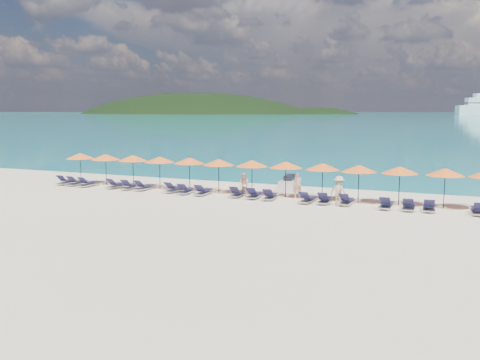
% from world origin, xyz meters
% --- Properties ---
extents(ground, '(1400.00, 1400.00, 0.00)m').
position_xyz_m(ground, '(0.00, 0.00, 0.00)').
color(ground, beige).
extents(sea, '(1600.00, 1300.00, 0.01)m').
position_xyz_m(sea, '(0.00, 660.00, 0.01)').
color(sea, '#1FA9B2').
rests_on(sea, ground).
extents(headland_main, '(374.00, 242.00, 126.50)m').
position_xyz_m(headland_main, '(-300.00, 540.00, -38.00)').
color(headland_main, black).
rests_on(headland_main, ground).
extents(headland_small, '(162.00, 126.00, 85.50)m').
position_xyz_m(headland_small, '(-150.00, 560.00, -35.00)').
color(headland_small, black).
rests_on(headland_small, ground).
extents(jetski, '(1.23, 2.75, 0.95)m').
position_xyz_m(jetski, '(1.35, 8.38, 0.39)').
color(jetski, silver).
rests_on(jetski, ground).
extents(beachgoer_a, '(0.63, 0.49, 1.54)m').
position_xyz_m(beachgoer_a, '(3.03, 4.83, 0.77)').
color(beachgoer_a, '#DBA784').
rests_on(beachgoer_a, ground).
extents(beachgoer_b, '(0.82, 0.60, 1.51)m').
position_xyz_m(beachgoer_b, '(-0.19, 4.04, 0.75)').
color(beachgoer_b, '#DBA784').
rests_on(beachgoer_b, ground).
extents(beachgoer_c, '(1.19, 0.77, 1.69)m').
position_xyz_m(beachgoer_c, '(5.90, 3.45, 0.85)').
color(beachgoer_c, '#DBA784').
rests_on(beachgoer_c, ground).
extents(umbrella_0, '(2.10, 2.10, 2.28)m').
position_xyz_m(umbrella_0, '(-13.70, 4.96, 2.02)').
color(umbrella_0, black).
rests_on(umbrella_0, ground).
extents(umbrella_1, '(2.10, 2.10, 2.28)m').
position_xyz_m(umbrella_1, '(-11.42, 4.97, 2.02)').
color(umbrella_1, black).
rests_on(umbrella_1, ground).
extents(umbrella_2, '(2.10, 2.10, 2.28)m').
position_xyz_m(umbrella_2, '(-9.13, 5.05, 2.02)').
color(umbrella_2, black).
rests_on(umbrella_2, ground).
extents(umbrella_3, '(2.10, 2.10, 2.28)m').
position_xyz_m(umbrella_3, '(-6.83, 4.89, 2.02)').
color(umbrella_3, black).
rests_on(umbrella_3, ground).
extents(umbrella_4, '(2.10, 2.10, 2.28)m').
position_xyz_m(umbrella_4, '(-4.57, 5.00, 2.02)').
color(umbrella_4, black).
rests_on(umbrella_4, ground).
extents(umbrella_5, '(2.10, 2.10, 2.28)m').
position_xyz_m(umbrella_5, '(-2.33, 4.87, 2.02)').
color(umbrella_5, black).
rests_on(umbrella_5, ground).
extents(umbrella_6, '(2.10, 2.10, 2.28)m').
position_xyz_m(umbrella_6, '(-0.05, 5.00, 2.02)').
color(umbrella_6, black).
rests_on(umbrella_6, ground).
extents(umbrella_7, '(2.10, 2.10, 2.28)m').
position_xyz_m(umbrella_7, '(2.17, 5.08, 2.02)').
color(umbrella_7, black).
rests_on(umbrella_7, ground).
extents(umbrella_8, '(2.10, 2.10, 2.28)m').
position_xyz_m(umbrella_8, '(4.53, 4.98, 2.02)').
color(umbrella_8, black).
rests_on(umbrella_8, ground).
extents(umbrella_9, '(2.10, 2.10, 2.28)m').
position_xyz_m(umbrella_9, '(6.74, 4.80, 2.02)').
color(umbrella_9, black).
rests_on(umbrella_9, ground).
extents(umbrella_10, '(2.10, 2.10, 2.28)m').
position_xyz_m(umbrella_10, '(9.00, 4.93, 2.02)').
color(umbrella_10, black).
rests_on(umbrella_10, ground).
extents(umbrella_11, '(2.10, 2.10, 2.28)m').
position_xyz_m(umbrella_11, '(11.40, 4.93, 2.02)').
color(umbrella_11, black).
rests_on(umbrella_11, ground).
extents(lounger_0, '(0.79, 1.75, 0.66)m').
position_xyz_m(lounger_0, '(-14.18, 3.90, 0.24)').
color(lounger_0, silver).
rests_on(lounger_0, ground).
extents(lounger_1, '(0.68, 1.72, 0.66)m').
position_xyz_m(lounger_1, '(-13.11, 3.76, 0.24)').
color(lounger_1, silver).
rests_on(lounger_1, ground).
extents(lounger_2, '(0.66, 1.71, 0.66)m').
position_xyz_m(lounger_2, '(-11.98, 3.65, 0.24)').
color(lounger_2, silver).
rests_on(lounger_2, ground).
extents(lounger_3, '(0.71, 1.73, 0.66)m').
position_xyz_m(lounger_3, '(-9.69, 3.82, 0.24)').
color(lounger_3, silver).
rests_on(lounger_3, ground).
extents(lounger_4, '(0.71, 1.73, 0.66)m').
position_xyz_m(lounger_4, '(-8.52, 3.77, 0.24)').
color(lounger_4, silver).
rests_on(lounger_4, ground).
extents(lounger_5, '(0.72, 1.73, 0.66)m').
position_xyz_m(lounger_5, '(-7.42, 3.80, 0.24)').
color(lounger_5, silver).
rests_on(lounger_5, ground).
extents(lounger_6, '(0.72, 1.73, 0.66)m').
position_xyz_m(lounger_6, '(-5.12, 3.87, 0.24)').
color(lounger_6, silver).
rests_on(lounger_6, ground).
extents(lounger_7, '(0.73, 1.74, 0.66)m').
position_xyz_m(lounger_7, '(-4.07, 3.61, 0.24)').
color(lounger_7, silver).
rests_on(lounger_7, ground).
extents(lounger_8, '(0.69, 1.72, 0.66)m').
position_xyz_m(lounger_8, '(-2.83, 3.60, 0.24)').
color(lounger_8, silver).
rests_on(lounger_8, ground).
extents(lounger_9, '(0.71, 1.73, 0.66)m').
position_xyz_m(lounger_9, '(-0.53, 3.83, 0.24)').
color(lounger_9, silver).
rests_on(lounger_9, ground).
extents(lounger_10, '(0.73, 1.74, 0.66)m').
position_xyz_m(lounger_10, '(0.60, 3.79, 0.24)').
color(lounger_10, silver).
rests_on(lounger_10, ground).
extents(lounger_11, '(0.79, 1.75, 0.66)m').
position_xyz_m(lounger_11, '(1.66, 3.73, 0.24)').
color(lounger_11, silver).
rests_on(lounger_11, ground).
extents(lounger_12, '(0.73, 1.74, 0.66)m').
position_xyz_m(lounger_12, '(4.04, 3.56, 0.24)').
color(lounger_12, silver).
rests_on(lounger_12, ground).
extents(lounger_13, '(0.74, 1.74, 0.66)m').
position_xyz_m(lounger_13, '(5.02, 3.72, 0.24)').
color(lounger_13, silver).
rests_on(lounger_13, ground).
extents(lounger_14, '(0.64, 1.71, 0.66)m').
position_xyz_m(lounger_14, '(6.24, 3.83, 0.24)').
color(lounger_14, silver).
rests_on(lounger_14, ground).
extents(lounger_15, '(0.66, 1.72, 0.66)m').
position_xyz_m(lounger_15, '(8.51, 3.54, 0.24)').
color(lounger_15, silver).
rests_on(lounger_15, ground).
extents(lounger_16, '(0.69, 1.72, 0.66)m').
position_xyz_m(lounger_16, '(9.71, 3.56, 0.24)').
color(lounger_16, silver).
rests_on(lounger_16, ground).
extents(lounger_17, '(0.76, 1.74, 0.66)m').
position_xyz_m(lounger_17, '(10.73, 3.67, 0.24)').
color(lounger_17, silver).
rests_on(lounger_17, ground).
extents(lounger_18, '(0.79, 1.75, 0.66)m').
position_xyz_m(lounger_18, '(13.12, 3.75, 0.24)').
color(lounger_18, silver).
rests_on(lounger_18, ground).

